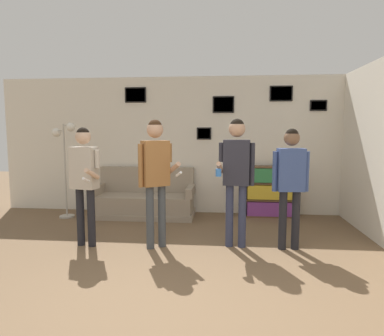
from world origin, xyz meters
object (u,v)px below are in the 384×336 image
person_player_foreground_left (84,174)px  drinking_cup (280,163)px  couch (144,200)px  person_watcher_holding_cup (236,168)px  person_spectator_near_bookshelf (291,176)px  floor_lamp (64,151)px  person_player_foreground_center (156,169)px  bookshelf (270,191)px

person_player_foreground_left → drinking_cup: bearing=33.3°
couch → person_watcher_holding_cup: size_ratio=1.07×
person_spectator_near_bookshelf → person_player_foreground_left: bearing=-177.4°
floor_lamp → person_player_foreground_center: person_player_foreground_center is taller
drinking_cup → couch: bearing=-175.7°
couch → bookshelf: size_ratio=1.80×
bookshelf → drinking_cup: drinking_cup is taller
bookshelf → person_spectator_near_bookshelf: 1.93m
person_watcher_holding_cup → person_spectator_near_bookshelf: size_ratio=1.08×
bookshelf → drinking_cup: size_ratio=9.43×
person_player_foreground_left → drinking_cup: (3.02, 1.98, -0.01)m
person_player_foreground_left → drinking_cup: person_player_foreground_left is taller
couch → floor_lamp: (-1.45, -0.25, 0.98)m
person_spectator_near_bookshelf → drinking_cup: (0.15, 1.85, -0.00)m
person_watcher_holding_cup → drinking_cup: person_watcher_holding_cup is taller
floor_lamp → bookshelf: bearing=6.5°
floor_lamp → person_player_foreground_left: (1.03, -1.53, -0.23)m
bookshelf → drinking_cup: 0.57m
couch → person_watcher_holding_cup: bearing=-43.6°
couch → person_player_foreground_left: bearing=-103.4°
bookshelf → person_spectator_near_bookshelf: person_spectator_near_bookshelf is taller
bookshelf → person_spectator_near_bookshelf: (0.02, -1.85, 0.55)m
person_player_foreground_left → drinking_cup: 3.61m
floor_lamp → person_player_foreground_left: bearing=-56.3°
couch → floor_lamp: 1.77m
person_player_foreground_left → person_player_foreground_center: size_ratio=0.94×
person_player_foreground_center → person_spectator_near_bookshelf: bearing=3.4°
person_player_foreground_left → drinking_cup: size_ratio=14.83×
bookshelf → floor_lamp: size_ratio=0.60×
couch → drinking_cup: 2.70m
person_player_foreground_left → person_spectator_near_bookshelf: (2.87, 0.13, -0.01)m
drinking_cup → person_watcher_holding_cup: bearing=-115.9°
couch → person_player_foreground_center: person_player_foreground_center is taller
couch → floor_lamp: floor_lamp is taller
floor_lamp → person_spectator_near_bookshelf: (3.90, -1.40, -0.24)m
bookshelf → floor_lamp: 3.98m
bookshelf → person_watcher_holding_cup: bearing=-111.5°
bookshelf → person_player_foreground_center: person_player_foreground_center is taller
floor_lamp → person_spectator_near_bookshelf: 4.15m
person_player_foreground_left → person_spectator_near_bookshelf: person_player_foreground_left is taller
person_spectator_near_bookshelf → drinking_cup: person_spectator_near_bookshelf is taller
floor_lamp → person_player_foreground_left: size_ratio=1.06×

